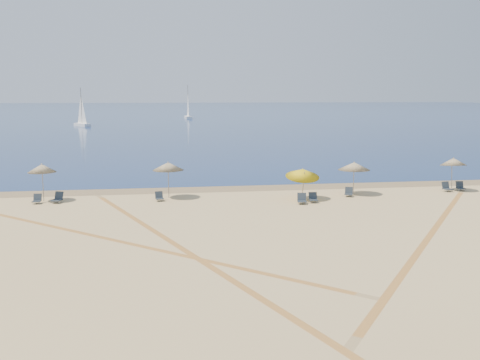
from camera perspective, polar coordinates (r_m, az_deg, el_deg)
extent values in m
plane|color=tan|center=(18.38, 9.32, -14.10)|extent=(160.00, 160.00, 0.00)
plane|color=#0C2151|center=(241.22, -7.11, 7.50)|extent=(500.00, 500.00, 0.00)
plane|color=olive|center=(41.04, -0.81, -0.89)|extent=(500.00, 500.00, 0.00)
cylinder|color=gray|center=(38.31, -20.51, -0.38)|extent=(0.05, 0.05, 2.43)
cone|color=beige|center=(38.16, -20.60, 1.20)|extent=(1.88, 1.88, 0.55)
sphere|color=gray|center=(38.12, -20.63, 1.65)|extent=(0.08, 0.08, 0.08)
cylinder|color=gray|center=(37.38, -7.73, -0.12)|extent=(0.05, 0.05, 2.41)
cone|color=beige|center=(37.23, -7.77, 1.48)|extent=(2.18, 2.18, 0.55)
sphere|color=gray|center=(37.19, -7.78, 1.94)|extent=(0.08, 0.08, 0.08)
cylinder|color=gray|center=(36.56, 6.84, -0.62)|extent=(0.05, 0.53, 2.03)
cone|color=yellow|center=(36.62, 6.78, 0.77)|extent=(2.34, 2.40, 1.08)
sphere|color=gray|center=(36.57, 6.79, 1.24)|extent=(0.08, 0.08, 0.08)
cylinder|color=gray|center=(39.27, 12.17, 0.08)|extent=(0.05, 0.06, 2.23)
cone|color=beige|center=(39.13, 12.22, 1.48)|extent=(2.30, 2.31, 0.56)
sphere|color=gray|center=(39.09, 12.23, 1.91)|extent=(0.08, 0.08, 0.08)
cylinder|color=gray|center=(43.05, 21.89, 0.50)|extent=(0.05, 0.28, 2.37)
cone|color=beige|center=(42.83, 22.04, 1.85)|extent=(1.95, 2.00, 0.74)
sphere|color=gray|center=(42.79, 22.07, 2.24)|extent=(0.08, 0.08, 0.08)
cube|color=#1D252D|center=(37.77, -21.10, -2.15)|extent=(0.56, 0.56, 0.05)
cube|color=#1D252D|center=(37.98, -21.02, -1.74)|extent=(0.54, 0.23, 0.47)
cylinder|color=#A5A5AD|center=(37.67, -21.47, -2.34)|extent=(0.02, 0.02, 0.17)
cylinder|color=#A5A5AD|center=(37.55, -20.85, -2.34)|extent=(0.02, 0.02, 0.17)
cube|color=#1D252D|center=(37.54, -19.19, -2.07)|extent=(0.80, 0.80, 0.06)
cube|color=#1D252D|center=(37.74, -18.95, -1.59)|extent=(0.65, 0.45, 0.54)
cylinder|color=#A5A5AD|center=(37.49, -19.55, -2.26)|extent=(0.03, 0.03, 0.20)
cylinder|color=#A5A5AD|center=(37.21, -18.93, -2.31)|extent=(0.03, 0.03, 0.20)
cube|color=#1D252D|center=(36.54, -8.66, -2.00)|extent=(0.62, 0.62, 0.05)
cube|color=#1D252D|center=(36.74, -8.75, -1.58)|extent=(0.55, 0.29, 0.47)
cylinder|color=#A5A5AD|center=(36.33, -8.99, -2.21)|extent=(0.02, 0.02, 0.17)
cylinder|color=#A5A5AD|center=(36.41, -8.34, -2.17)|extent=(0.02, 0.02, 0.17)
cube|color=#1D252D|center=(35.37, 6.70, -2.30)|extent=(0.69, 0.69, 0.05)
cube|color=#1D252D|center=(35.60, 6.68, -1.80)|extent=(0.62, 0.33, 0.53)
cylinder|color=#A5A5AD|center=(35.17, 6.40, -2.52)|extent=(0.03, 0.03, 0.19)
cylinder|color=#A5A5AD|center=(35.20, 7.17, -2.52)|extent=(0.03, 0.03, 0.19)
cube|color=#1D252D|center=(35.93, 7.95, -2.16)|extent=(0.59, 0.59, 0.05)
cube|color=#1D252D|center=(36.15, 7.87, -1.69)|extent=(0.57, 0.24, 0.50)
cylinder|color=#A5A5AD|center=(35.71, 7.69, -2.37)|extent=(0.02, 0.02, 0.18)
cylinder|color=#A5A5AD|center=(35.81, 8.39, -2.36)|extent=(0.02, 0.02, 0.18)
cube|color=#1D252D|center=(38.46, 11.64, -1.51)|extent=(0.72, 0.72, 0.05)
cube|color=#1D252D|center=(38.67, 11.68, -1.10)|extent=(0.58, 0.40, 0.49)
cylinder|color=#A5A5AD|center=(38.30, 11.41, -1.69)|extent=(0.02, 0.02, 0.18)
cylinder|color=#A5A5AD|center=(38.28, 12.06, -1.71)|extent=(0.02, 0.02, 0.18)
cube|color=#1D252D|center=(42.58, 21.51, -0.92)|extent=(0.66, 0.66, 0.05)
cube|color=#1D252D|center=(42.77, 21.30, -0.51)|extent=(0.61, 0.29, 0.53)
cylinder|color=#A5A5AD|center=(42.27, 21.39, -1.11)|extent=(0.03, 0.03, 0.19)
cylinder|color=#A5A5AD|center=(42.56, 21.90, -1.08)|extent=(0.03, 0.03, 0.19)
cube|color=#1D252D|center=(43.33, 22.75, -0.83)|extent=(0.62, 0.62, 0.05)
cube|color=#1D252D|center=(43.54, 22.62, -0.45)|extent=(0.59, 0.26, 0.51)
cylinder|color=#A5A5AD|center=(43.07, 22.61, -1.01)|extent=(0.02, 0.02, 0.19)
cylinder|color=#A5A5AD|center=(43.27, 23.16, -1.00)|extent=(0.02, 0.02, 0.19)
cube|color=white|center=(158.51, -5.61, 6.76)|extent=(2.08, 6.68, 0.72)
cylinder|color=gray|center=(158.38, -5.64, 8.44)|extent=(0.14, 0.14, 9.59)
cube|color=white|center=(125.37, -16.67, 5.73)|extent=(4.37, 5.65, 0.63)
cylinder|color=gray|center=(125.21, -16.76, 7.60)|extent=(0.13, 0.13, 8.40)
plane|color=tan|center=(25.69, -6.59, -7.18)|extent=(36.25, 36.25, 0.00)
plane|color=tan|center=(26.67, -7.52, -6.58)|extent=(36.25, 36.25, 0.00)
plane|color=tan|center=(28.96, 19.74, -5.79)|extent=(39.21, 39.21, 0.00)
plane|color=tan|center=(30.01, 20.08, -5.28)|extent=(39.21, 39.21, 0.00)
plane|color=tan|center=(27.45, -13.56, -6.31)|extent=(39.56, 39.56, 0.00)
plane|color=tan|center=(28.26, -15.07, -5.92)|extent=(39.56, 39.56, 0.00)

